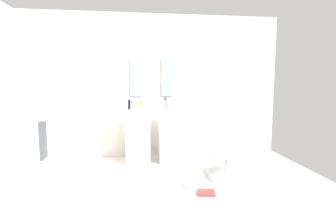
# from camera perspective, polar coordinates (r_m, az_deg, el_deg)

# --- Properties ---
(ground_plane) EXTENTS (4.80, 3.60, 0.04)m
(ground_plane) POSITION_cam_1_polar(r_m,az_deg,el_deg) (3.71, -1.13, -16.12)
(ground_plane) COLOR silver
(rear_partition) EXTENTS (4.80, 0.10, 2.60)m
(rear_partition) POSITION_cam_1_polar(r_m,az_deg,el_deg) (5.06, -3.47, 5.41)
(rear_partition) COLOR silver
(rear_partition) RESTS_ON ground_plane
(pedestal_sink_left) EXTENTS (0.47, 0.47, 1.03)m
(pedestal_sink_left) POSITION_cam_1_polar(r_m,az_deg,el_deg) (4.67, -6.43, -4.72)
(pedestal_sink_left) COLOR white
(pedestal_sink_left) RESTS_ON ground_plane
(pedestal_sink_right) EXTENTS (0.47, 0.47, 1.03)m
(pedestal_sink_right) POSITION_cam_1_polar(r_m,az_deg,el_deg) (4.72, 0.54, -4.55)
(pedestal_sink_right) COLOR white
(pedestal_sink_right) RESTS_ON ground_plane
(vanity_mirror_left) EXTENTS (0.22, 0.03, 0.70)m
(vanity_mirror_left) POSITION_cam_1_polar(r_m,az_deg,el_deg) (4.97, -6.73, 7.34)
(vanity_mirror_left) COLOR #8C9EA8
(vanity_mirror_right) EXTENTS (0.22, 0.03, 0.70)m
(vanity_mirror_right) POSITION_cam_1_polar(r_m,az_deg,el_deg) (5.02, -0.14, 7.39)
(vanity_mirror_right) COLOR #8C9EA8
(lounge_chair) EXTENTS (1.10, 1.10, 0.65)m
(lounge_chair) POSITION_cam_1_polar(r_m,az_deg,el_deg) (4.13, 12.14, -8.45)
(lounge_chair) COLOR #B7BABF
(lounge_chair) RESTS_ON ground_plane
(towel_rack) EXTENTS (0.37, 0.22, 0.95)m
(towel_rack) POSITION_cam_1_polar(r_m,az_deg,el_deg) (3.90, -25.15, -5.65)
(towel_rack) COLOR #B7BABF
(towel_rack) RESTS_ON ground_plane
(area_rug) EXTENTS (1.12, 0.67, 0.01)m
(area_rug) POSITION_cam_1_polar(r_m,az_deg,el_deg) (3.62, 6.03, -16.34)
(area_rug) COLOR beige
(area_rug) RESTS_ON ground_plane
(magazine_red) EXTENTS (0.25, 0.22, 0.03)m
(magazine_red) POSITION_cam_1_polar(r_m,az_deg,el_deg) (3.56, 7.99, -16.43)
(magazine_red) COLOR #B73838
(magazine_red) RESTS_ON area_rug
(coffee_mug) EXTENTS (0.08, 0.08, 0.10)m
(coffee_mug) POSITION_cam_1_polar(r_m,az_deg,el_deg) (3.69, 4.68, -14.96)
(coffee_mug) COLOR white
(coffee_mug) RESTS_ON area_rug
(soap_bottle_amber) EXTENTS (0.04, 0.04, 0.14)m
(soap_bottle_amber) POSITION_cam_1_polar(r_m,az_deg,el_deg) (4.73, -5.65, 1.50)
(soap_bottle_amber) COLOR #C68C38
(soap_bottle_amber) RESTS_ON pedestal_sink_left
(soap_bottle_grey) EXTENTS (0.04, 0.04, 0.17)m
(soap_bottle_grey) POSITION_cam_1_polar(r_m,az_deg,el_deg) (4.70, -0.80, 1.66)
(soap_bottle_grey) COLOR #99999E
(soap_bottle_grey) RESTS_ON pedestal_sink_right
(soap_bottle_white) EXTENTS (0.06, 0.06, 0.13)m
(soap_bottle_white) POSITION_cam_1_polar(r_m,az_deg,el_deg) (4.72, -7.63, 1.39)
(soap_bottle_white) COLOR white
(soap_bottle_white) RESTS_ON pedestal_sink_left
(soap_bottle_blue) EXTENTS (0.05, 0.05, 0.20)m
(soap_bottle_blue) POSITION_cam_1_polar(r_m,az_deg,el_deg) (4.77, -0.50, 1.93)
(soap_bottle_blue) COLOR #4C72B7
(soap_bottle_blue) RESTS_ON pedestal_sink_right
(soap_bottle_black) EXTENTS (0.05, 0.05, 0.17)m
(soap_bottle_black) POSITION_cam_1_polar(r_m,az_deg,el_deg) (4.63, -8.15, 1.55)
(soap_bottle_black) COLOR black
(soap_bottle_black) RESTS_ON pedestal_sink_left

